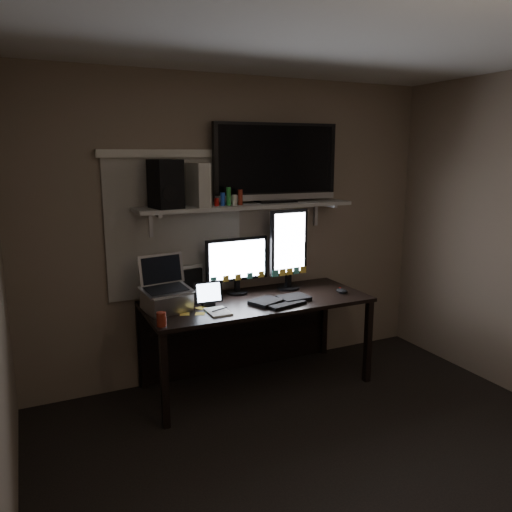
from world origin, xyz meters
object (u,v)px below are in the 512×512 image
desk (251,316)px  mouse (342,291)px  monitor_landscape (237,265)px  game_console (198,185)px  tablet (208,293)px  laptop (166,285)px  keyboard (280,300)px  tv (276,163)px  monitor_portrait (289,249)px  speaker (166,184)px  cup (161,319)px

desk → mouse: 0.79m
monitor_landscape → game_console: game_console is taller
monitor_landscape → mouse: size_ratio=5.02×
tablet → laptop: laptop is taller
keyboard → tv: 1.13m
monitor_landscape → desk: bearing=-58.4°
monitor_portrait → speaker: (-1.05, -0.01, 0.58)m
mouse → tv: (-0.44, 0.38, 1.05)m
monitor_portrait → mouse: bearing=-46.2°
keyboard → mouse: 0.59m
tv → speaker: tv is taller
keyboard → laptop: 0.90m
tablet → cup: size_ratio=2.27×
laptop → monitor_portrait: bearing=-1.8°
speaker → monitor_landscape: bearing=-4.2°
cup → speaker: (0.18, 0.46, 0.88)m
tv → tablet: bearing=-158.9°
monitor_landscape → mouse: bearing=-27.1°
mouse → monitor_portrait: bearing=120.7°
monitor_portrait → tablet: size_ratio=3.18×
game_console → speaker: speaker is taller
keyboard → speaker: 1.26m
game_console → monitor_portrait: bearing=-5.3°
cup → game_console: game_console is taller
game_console → tv: bearing=-0.6°
mouse → laptop: 1.47m
tablet → cup: 0.54m
monitor_portrait → tv: tv is taller
monitor_portrait → speaker: bearing=177.8°
cup → game_console: (0.44, 0.47, 0.87)m
desk → game_console: (-0.41, 0.06, 1.09)m
monitor_landscape → speaker: speaker is taller
keyboard → tv: bearing=55.2°
keyboard → tv: tv is taller
monitor_portrait → tv: size_ratio=0.65×
cup → monitor_landscape: bearing=33.8°
monitor_landscape → keyboard: (0.21, -0.36, -0.23)m
monitor_landscape → tablet: monitor_landscape is taller
monitor_landscape → mouse: 0.91m
desk → tablet: bearing=-165.5°
tablet → speaker: 0.89m
laptop → cup: size_ratio=4.14×
desk → tablet: tablet is taller
tablet → mouse: bearing=-5.4°
desk → keyboard: 0.35m
laptop → cup: (-0.12, -0.31, -0.15)m
laptop → cup: laptop is taller
cup → mouse: bearing=5.6°
monitor_landscape → keyboard: 0.48m
tablet → tv: (0.69, 0.23, 0.98)m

